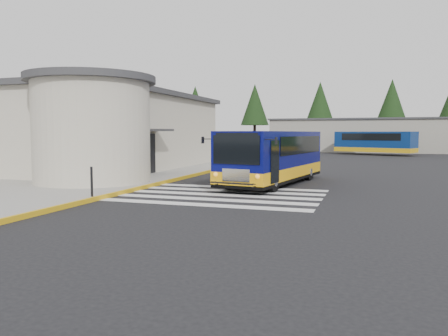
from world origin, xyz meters
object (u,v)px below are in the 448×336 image
(bollard, at_px, (92,182))
(far_bus_a, at_px, (375,142))
(pedestrian_b, at_px, (86,162))
(pedestrian_a, at_px, (91,167))
(transit_bus, at_px, (273,159))

(bollard, bearing_deg, far_bus_a, 75.17)
(pedestrian_b, bearing_deg, far_bus_a, 122.85)
(pedestrian_a, distance_m, bollard, 3.28)
(pedestrian_b, xyz_separation_m, bollard, (2.85, -3.59, -0.40))
(transit_bus, relative_size, pedestrian_a, 5.68)
(transit_bus, distance_m, bollard, 8.61)
(bollard, distance_m, far_bus_a, 38.46)
(transit_bus, bearing_deg, pedestrian_a, -139.18)
(pedestrian_b, bearing_deg, bollard, 1.93)
(far_bus_a, bearing_deg, pedestrian_a, -173.79)
(pedestrian_a, distance_m, far_bus_a, 36.47)
(transit_bus, xyz_separation_m, bollard, (-5.03, -6.97, -0.50))
(transit_bus, relative_size, far_bus_a, 1.03)
(transit_bus, xyz_separation_m, far_bus_a, (4.81, 30.20, 0.24))
(pedestrian_a, bearing_deg, bollard, -157.35)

